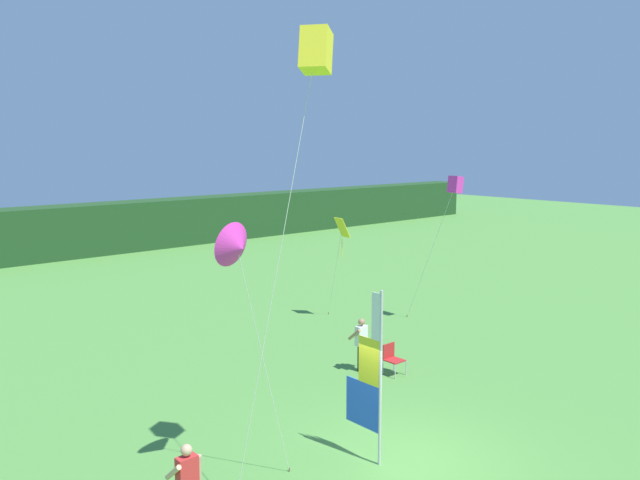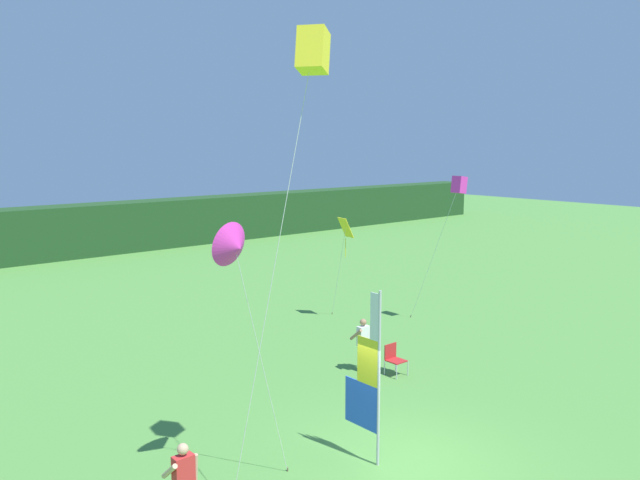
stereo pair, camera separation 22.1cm
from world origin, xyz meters
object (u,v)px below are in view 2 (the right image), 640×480
(banner_flag, at_px, (369,379))
(kite_magenta_delta_3, at_px, (235,247))
(person_near_banner, at_px, (363,344))
(kite_yellow_box_2, at_px, (313,52))
(kite_yellow_diamond_5, at_px, (345,231))
(kite_magenta_box_0, at_px, (459,185))
(folding_chair, at_px, (394,357))

(banner_flag, relative_size, kite_magenta_delta_3, 0.71)
(person_near_banner, xyz_separation_m, kite_magenta_delta_3, (-6.36, -3.04, 3.94))
(banner_flag, xyz_separation_m, kite_yellow_box_2, (-1.81, -0.34, 6.44))
(kite_yellow_diamond_5, bearing_deg, banner_flag, -130.23)
(banner_flag, height_order, kite_yellow_box_2, kite_yellow_box_2)
(kite_yellow_box_2, height_order, kite_magenta_delta_3, kite_yellow_box_2)
(kite_magenta_delta_3, xyz_separation_m, kite_yellow_diamond_5, (9.71, 7.43, -1.35))
(kite_magenta_box_0, distance_m, kite_magenta_delta_3, 12.91)
(folding_chair, relative_size, kite_yellow_diamond_5, 0.22)
(folding_chair, height_order, kite_yellow_diamond_5, kite_yellow_diamond_5)
(person_near_banner, relative_size, kite_yellow_box_2, 0.18)
(person_near_banner, distance_m, kite_yellow_diamond_5, 6.10)
(kite_magenta_box_0, distance_m, kite_yellow_diamond_5, 4.47)
(folding_chair, xyz_separation_m, kite_yellow_box_2, (-6.00, -3.49, 7.73))
(kite_magenta_box_0, bearing_deg, kite_magenta_delta_3, -161.13)
(person_near_banner, height_order, kite_magenta_delta_3, kite_magenta_delta_3)
(person_near_banner, height_order, kite_yellow_diamond_5, kite_yellow_diamond_5)
(person_near_banner, bearing_deg, folding_chair, -55.38)
(kite_yellow_box_2, distance_m, kite_magenta_delta_3, 3.76)
(folding_chair, height_order, kite_yellow_box_2, kite_yellow_box_2)
(kite_magenta_delta_3, bearing_deg, banner_flag, -17.87)
(person_near_banner, bearing_deg, kite_yellow_diamond_5, 52.70)
(kite_yellow_box_2, bearing_deg, banner_flag, 10.68)
(folding_chair, height_order, kite_magenta_box_0, kite_magenta_box_0)
(folding_chair, xyz_separation_m, kite_yellow_diamond_5, (2.83, 5.15, 2.92))
(banner_flag, distance_m, kite_magenta_box_0, 11.30)
(person_near_banner, height_order, kite_magenta_box_0, kite_magenta_box_0)
(kite_yellow_box_2, xyz_separation_m, kite_magenta_delta_3, (-0.88, 1.21, -3.45))
(person_near_banner, bearing_deg, kite_magenta_delta_3, -154.50)
(banner_flag, bearing_deg, kite_magenta_box_0, 27.91)
(kite_magenta_delta_3, bearing_deg, folding_chair, 18.32)
(kite_yellow_box_2, height_order, kite_yellow_diamond_5, kite_yellow_box_2)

